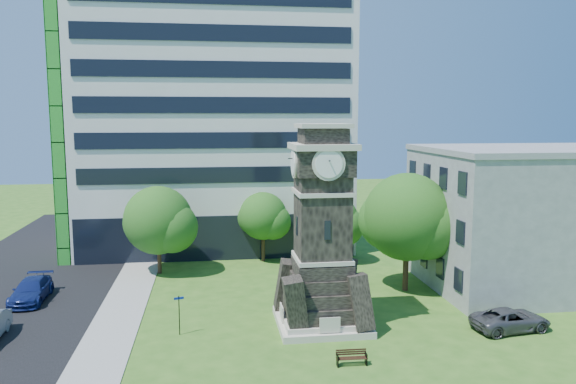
{
  "coord_description": "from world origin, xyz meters",
  "views": [
    {
      "loc": [
        -3.55,
        -30.32,
        12.63
      ],
      "look_at": [
        1.59,
        6.68,
        7.6
      ],
      "focal_mm": 35.0,
      "sensor_mm": 36.0,
      "label": 1
    }
  ],
  "objects": [
    {
      "name": "clock_tower",
      "position": [
        3.0,
        2.0,
        5.28
      ],
      "size": [
        5.4,
        5.4,
        12.22
      ],
      "color": "beige",
      "rests_on": "ground"
    },
    {
      "name": "tree_nw",
      "position": [
        -7.72,
        15.01,
        4.2
      ],
      "size": [
        6.07,
        5.52,
        7.14
      ],
      "rotation": [
        0.0,
        0.0,
        0.31
      ],
      "color": "#332114",
      "rests_on": "ground"
    },
    {
      "name": "office_tall",
      "position": [
        -3.2,
        25.84,
        14.22
      ],
      "size": [
        26.2,
        15.11,
        28.6
      ],
      "color": "white",
      "rests_on": "ground"
    },
    {
      "name": "car_street_north",
      "position": [
        -15.96,
        9.14,
        0.75
      ],
      "size": [
        2.17,
        5.17,
        1.49
      ],
      "primitive_type": "imported",
      "rotation": [
        0.0,
        0.0,
        0.02
      ],
      "color": "navy",
      "rests_on": "ground"
    },
    {
      "name": "office_low",
      "position": [
        19.97,
        8.0,
        5.21
      ],
      "size": [
        15.2,
        12.2,
        10.4
      ],
      "color": "#9A9D9F",
      "rests_on": "ground"
    },
    {
      "name": "tree_east",
      "position": [
        10.54,
        7.97,
        5.24
      ],
      "size": [
        7.0,
        6.37,
        8.64
      ],
      "rotation": [
        0.0,
        0.0,
        0.08
      ],
      "color": "#332114",
      "rests_on": "ground"
    },
    {
      "name": "tree_nc",
      "position": [
        0.97,
        17.64,
        3.88
      ],
      "size": [
        4.59,
        4.17,
        6.13
      ],
      "rotation": [
        0.0,
        0.0,
        0.43
      ],
      "color": "#332114",
      "rests_on": "ground"
    },
    {
      "name": "ground",
      "position": [
        0.0,
        0.0,
        0.0
      ],
      "size": [
        160.0,
        160.0,
        0.0
      ],
      "primitive_type": "plane",
      "color": "#2F5C1A",
      "rests_on": "ground"
    },
    {
      "name": "car_east_lot",
      "position": [
        13.98,
        -0.42,
        0.66
      ],
      "size": [
        4.99,
        2.82,
        1.32
      ],
      "primitive_type": "imported",
      "rotation": [
        0.0,
        0.0,
        1.71
      ],
      "color": "#47474C",
      "rests_on": "ground"
    },
    {
      "name": "tree_ne",
      "position": [
        6.93,
        16.63,
        3.49
      ],
      "size": [
        5.08,
        4.62,
        5.95
      ],
      "rotation": [
        0.0,
        0.0,
        -0.15
      ],
      "color": "#332114",
      "rests_on": "ground"
    },
    {
      "name": "street_sign",
      "position": [
        -5.51,
        1.57,
        1.47
      ],
      "size": [
        0.56,
        0.06,
        2.35
      ],
      "rotation": [
        0.0,
        0.0,
        0.23
      ],
      "color": "black",
      "rests_on": "ground"
    },
    {
      "name": "sidewalk",
      "position": [
        -9.5,
        5.0,
        0.03
      ],
      "size": [
        3.0,
        70.0,
        0.06
      ],
      "primitive_type": "cube",
      "color": "gray",
      "rests_on": "ground"
    },
    {
      "name": "park_bench",
      "position": [
        3.43,
        -3.74,
        0.44
      ],
      "size": [
        1.59,
        0.42,
        0.82
      ],
      "rotation": [
        0.0,
        0.0,
        -0.03
      ],
      "color": "black",
      "rests_on": "ground"
    }
  ]
}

